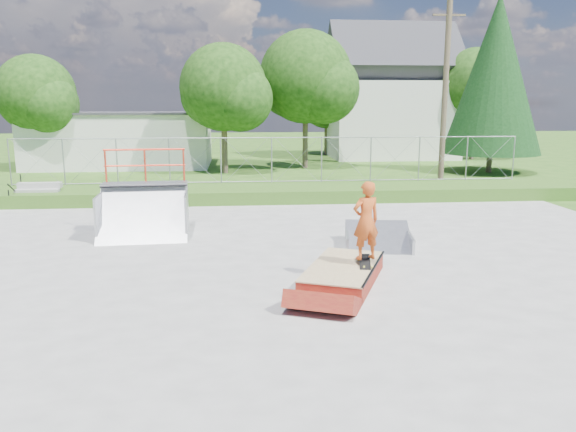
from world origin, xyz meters
name	(u,v)px	position (x,y,z in m)	size (l,w,h in m)	color
ground	(302,272)	(0.00, 0.00, 0.00)	(120.00, 120.00, 0.00)	#2D5719
concrete_pad	(302,271)	(0.00, 0.00, 0.02)	(20.00, 16.00, 0.04)	gray
grass_berm	(273,193)	(0.00, 9.50, 0.25)	(24.00, 3.00, 0.50)	#2D5719
grind_box	(343,274)	(0.73, -0.89, 0.19)	(2.18, 2.90, 0.39)	maroon
quarter_pipe	(143,195)	(-3.93, 3.56, 1.17)	(2.35, 1.99, 2.35)	#9D9FA4
flat_bank_ramp	(378,238)	(2.16, 1.91, 0.25)	(1.64, 1.75, 0.50)	#9D9FA4
skateboard	(365,262)	(1.18, -0.87, 0.43)	(0.22, 0.80, 0.02)	black
skater	(366,224)	(1.18, -0.87, 1.23)	(0.58, 0.38, 1.59)	#C44E1D
concrete_stairs	(36,195)	(-8.50, 8.70, 0.40)	(1.50, 1.60, 0.80)	gray
chain_link_fence	(272,160)	(0.00, 10.50, 1.40)	(20.00, 0.06, 1.80)	gray
utility_building_flat	(123,140)	(-8.00, 22.00, 1.50)	(10.00, 6.00, 3.00)	beige
gable_house	(391,100)	(9.00, 26.00, 3.84)	(8.40, 6.08, 8.94)	beige
utility_pole	(445,94)	(7.50, 12.00, 4.00)	(0.24, 0.24, 8.00)	#4F3E31
tree_left_near	(228,91)	(-1.75, 17.83, 4.24)	(4.76, 4.48, 6.65)	#4F3E31
tree_center	(311,80)	(2.78, 19.81, 4.85)	(5.44, 5.12, 7.60)	#4F3E31
tree_left_far	(39,97)	(-11.77, 19.85, 3.94)	(4.42, 4.16, 6.18)	#4F3E31
tree_right_far	(481,88)	(14.27, 23.82, 4.54)	(5.10, 4.80, 7.12)	#4F3E31
tree_back_mid	(330,103)	(5.21, 27.86, 3.63)	(4.08, 3.84, 5.70)	#4F3E31
conifer_tree	(495,75)	(12.00, 17.00, 5.05)	(5.04, 5.04, 9.10)	#4F3E31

